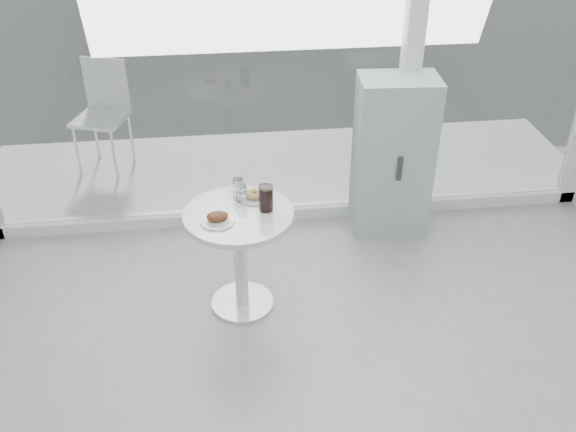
{
  "coord_description": "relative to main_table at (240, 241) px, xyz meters",
  "views": [
    {
      "loc": [
        -0.59,
        -1.59,
        2.99
      ],
      "look_at": [
        -0.2,
        1.7,
        0.85
      ],
      "focal_mm": 40.0,
      "sensor_mm": 36.0,
      "label": 1
    }
  ],
  "objects": [
    {
      "name": "mint_cabinet",
      "position": [
        1.26,
        0.88,
        0.1
      ],
      "size": [
        0.62,
        0.44,
        1.29
      ],
      "rotation": [
        0.0,
        0.0,
        -0.07
      ],
      "color": "#8CB2A0",
      "rests_on": "ground"
    },
    {
      "name": "room_shell",
      "position": [
        0.5,
        -2.46,
        1.36
      ],
      "size": [
        6.0,
        6.0,
        6.0
      ],
      "color": "white",
      "rests_on": "ground"
    },
    {
      "name": "water_tumbler_a",
      "position": [
        0.02,
        0.23,
        0.27
      ],
      "size": [
        0.07,
        0.07,
        0.11
      ],
      "color": "white",
      "rests_on": "main_table"
    },
    {
      "name": "plate_donut",
      "position": [
        0.12,
        0.17,
        0.24
      ],
      "size": [
        0.21,
        0.21,
        0.05
      ],
      "color": "silver",
      "rests_on": "main_table"
    },
    {
      "name": "plate_fritter",
      "position": [
        -0.13,
        -0.09,
        0.25
      ],
      "size": [
        0.22,
        0.22,
        0.07
      ],
      "color": "silver",
      "rests_on": "main_table"
    },
    {
      "name": "patio_chair",
      "position": [
        -1.14,
        2.18,
        0.07
      ],
      "size": [
        0.56,
        0.56,
        1.01
      ],
      "rotation": [
        0.0,
        0.0,
        -0.34
      ],
      "color": "silver",
      "rests_on": "patio_deck"
    },
    {
      "name": "patio_deck",
      "position": [
        0.5,
        1.9,
        -0.53
      ],
      "size": [
        5.6,
        1.6,
        0.05
      ],
      "primitive_type": "cube",
      "color": "silver",
      "rests_on": "ground"
    },
    {
      "name": "water_tumbler_b",
      "position": [
        0.03,
        0.15,
        0.27
      ],
      "size": [
        0.07,
        0.07,
        0.11
      ],
      "color": "white",
      "rests_on": "main_table"
    },
    {
      "name": "main_table",
      "position": [
        0.0,
        0.0,
        0.0
      ],
      "size": [
        0.72,
        0.72,
        0.77
      ],
      "color": "silver",
      "rests_on": "ground"
    },
    {
      "name": "cola_glass",
      "position": [
        0.18,
        0.02,
        0.3
      ],
      "size": [
        0.09,
        0.09,
        0.18
      ],
      "color": "white",
      "rests_on": "main_table"
    },
    {
      "name": "storefront",
      "position": [
        0.57,
        1.1,
        1.16
      ],
      "size": [
        5.0,
        0.14,
        3.0
      ],
      "color": "white",
      "rests_on": "ground"
    }
  ]
}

